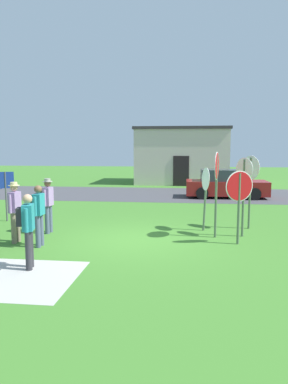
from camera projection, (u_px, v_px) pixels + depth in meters
name	position (u px, v px, depth m)	size (l,w,h in m)	color
ground_plane	(137.00, 240.00, 10.60)	(80.00, 80.00, 0.00)	#3D7528
street_asphalt	(161.00, 194.00, 20.89)	(60.00, 6.40, 0.01)	#424247
concrete_path	(1.00, 277.00, 7.57)	(3.20, 2.40, 0.01)	#ADAAA3
building_background	(182.00, 155.00, 27.57)	(6.86, 5.42, 4.15)	beige
parked_car_on_street	(225.00, 185.00, 19.49)	(4.31, 2.04, 1.51)	maroon
stop_sign_leaning_left	(250.00, 179.00, 11.89)	(0.46, 0.67, 2.44)	#51664C
stop_sign_nearest	(217.00, 179.00, 10.70)	(0.19, 0.81, 2.57)	#51664C
stop_sign_far_back	(244.00, 183.00, 10.84)	(0.41, 0.58, 2.40)	#51664C
stop_sign_center_cluster	(239.00, 194.00, 9.99)	(0.78, 0.38, 2.07)	#51664C
stop_sign_leaning_right	(206.00, 188.00, 11.67)	(0.24, 0.72, 2.06)	#51664C
person_with_sunhat	(38.00, 211.00, 9.81)	(0.35, 0.57, 1.69)	#4C5670
person_on_left	(27.00, 226.00, 7.99)	(0.42, 0.56, 1.69)	#2D2D33
person_near_signs	(15.00, 209.00, 10.22)	(0.32, 0.57, 1.74)	#7A6B56
person_in_blue	(47.00, 201.00, 11.37)	(0.41, 0.57, 1.74)	#4C5670
info_panel_middle	(6.00, 187.00, 13.18)	(0.57, 0.23, 1.82)	#4C4C51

